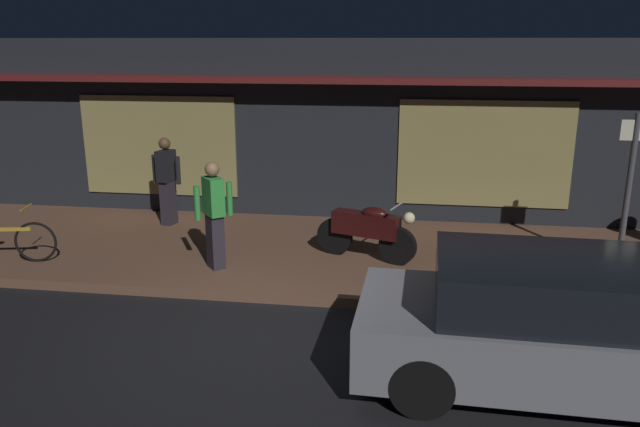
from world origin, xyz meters
TOP-DOWN VIEW (x-y plane):
  - ground_plane at (0.00, 0.00)m, footprint 60.00×60.00m
  - sidewalk_slab at (0.00, 3.00)m, footprint 18.00×4.00m
  - storefront_building at (0.00, 6.39)m, footprint 18.00×3.30m
  - motorcycle at (1.20, 2.64)m, footprint 1.65×0.77m
  - bicycle_parked at (-4.49, 1.64)m, footprint 1.63×0.48m
  - person_photographer at (-2.70, 4.07)m, footprint 0.61×0.42m
  - person_bystander at (-1.09, 1.91)m, footprint 0.53×0.46m
  - sign_post at (5.07, 2.75)m, footprint 0.44×0.09m
  - parked_car_near at (3.36, -0.64)m, footprint 4.15×1.88m

SIDE VIEW (x-z plane):
  - ground_plane at x=0.00m, z-range 0.00..0.00m
  - sidewalk_slab at x=0.00m, z-range 0.00..0.15m
  - bicycle_parked at x=-4.49m, z-range 0.05..0.96m
  - motorcycle at x=1.20m, z-range 0.16..1.13m
  - parked_car_near at x=3.36m, z-range -0.01..1.41m
  - person_photographer at x=-2.70m, z-range 0.19..1.86m
  - person_bystander at x=-1.09m, z-range 0.19..1.86m
  - sign_post at x=5.07m, z-range 0.31..2.71m
  - storefront_building at x=0.00m, z-range 0.00..3.60m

